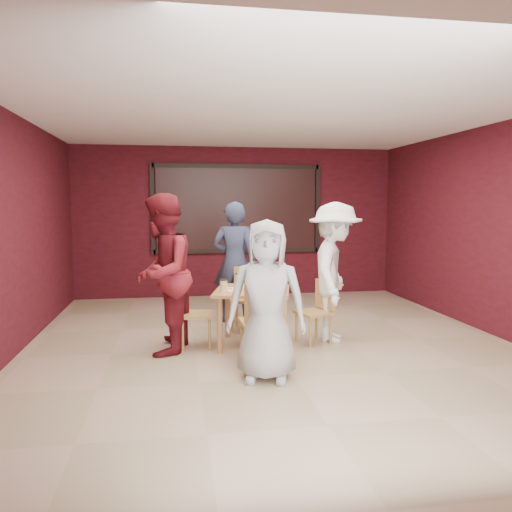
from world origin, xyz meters
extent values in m
plane|color=tan|center=(0.00, 0.00, 0.00)|extent=(7.00, 7.00, 0.00)
cube|color=black|center=(0.00, 3.45, 1.65)|extent=(3.00, 0.02, 1.50)
cube|color=#B7844B|center=(-0.24, 0.08, 0.68)|extent=(1.07, 1.07, 0.04)
cylinder|color=#B7844B|center=(-0.50, 0.51, 0.33)|extent=(0.07, 0.07, 0.66)
cylinder|color=#B7844B|center=(0.19, 0.34, 0.33)|extent=(0.07, 0.07, 0.66)
cylinder|color=#B7844B|center=(-0.67, -0.18, 0.33)|extent=(0.07, 0.07, 0.66)
cylinder|color=#B7844B|center=(0.02, -0.35, 0.33)|extent=(0.07, 0.07, 0.66)
cylinder|color=white|center=(-0.24, -0.20, 0.71)|extent=(0.22, 0.22, 0.01)
cone|color=#C38345|center=(-0.24, -0.20, 0.72)|extent=(0.21, 0.21, 0.02)
cylinder|color=#FAF0C7|center=(-0.12, -0.29, 0.77)|extent=(0.09, 0.09, 0.14)
cylinder|color=black|center=(-0.12, -0.29, 0.85)|extent=(0.09, 0.09, 0.01)
cylinder|color=white|center=(-0.24, 0.36, 0.71)|extent=(0.22, 0.22, 0.01)
cone|color=#C38345|center=(-0.24, 0.36, 0.72)|extent=(0.21, 0.21, 0.02)
cylinder|color=#FAF0C7|center=(-0.37, 0.44, 0.77)|extent=(0.09, 0.09, 0.14)
cylinder|color=black|center=(-0.37, 0.44, 0.85)|extent=(0.09, 0.09, 0.01)
cylinder|color=white|center=(-0.52, 0.08, 0.71)|extent=(0.22, 0.22, 0.01)
cone|color=#C38345|center=(-0.52, 0.08, 0.72)|extent=(0.21, 0.21, 0.02)
cylinder|color=#FAF0C7|center=(-0.61, -0.05, 0.77)|extent=(0.09, 0.09, 0.14)
cylinder|color=black|center=(-0.61, -0.05, 0.85)|extent=(0.09, 0.09, 0.01)
cylinder|color=white|center=(0.04, 0.08, 0.71)|extent=(0.22, 0.22, 0.01)
cone|color=#C38345|center=(0.04, 0.08, 0.72)|extent=(0.21, 0.21, 0.02)
cylinder|color=#FAF0C7|center=(0.12, 0.20, 0.77)|extent=(0.09, 0.09, 0.14)
cylinder|color=black|center=(0.12, 0.20, 0.85)|extent=(0.09, 0.09, 0.01)
cylinder|color=silver|center=(-0.17, 0.05, 0.75)|extent=(0.06, 0.06, 0.10)
cylinder|color=silver|center=(-0.22, 0.00, 0.74)|extent=(0.05, 0.05, 0.08)
cylinder|color=#A90C1C|center=(-0.32, 0.03, 0.77)|extent=(0.07, 0.07, 0.15)
cube|color=black|center=(-0.23, 0.08, 0.76)|extent=(0.12, 0.07, 0.11)
cube|color=#AA8342|center=(-0.26, -0.64, 0.46)|extent=(0.47, 0.47, 0.04)
cylinder|color=#AA8342|center=(-0.08, -0.45, 0.22)|extent=(0.04, 0.04, 0.44)
cylinder|color=#AA8342|center=(-0.45, -0.47, 0.22)|extent=(0.04, 0.04, 0.44)
cylinder|color=#AA8342|center=(-0.07, -0.81, 0.22)|extent=(0.04, 0.04, 0.44)
cylinder|color=#AA8342|center=(-0.43, -0.83, 0.22)|extent=(0.04, 0.04, 0.44)
cube|color=#AA8342|center=(-0.25, -0.84, 0.72)|extent=(0.45, 0.06, 0.43)
cube|color=#AA8342|center=(-0.21, 0.84, 0.42)|extent=(0.53, 0.53, 0.04)
cylinder|color=#AA8342|center=(-0.42, 0.74, 0.20)|extent=(0.04, 0.04, 0.40)
cylinder|color=#AA8342|center=(-0.11, 0.63, 0.20)|extent=(0.04, 0.04, 0.40)
cylinder|color=#AA8342|center=(-0.32, 1.06, 0.20)|extent=(0.04, 0.04, 0.40)
cylinder|color=#AA8342|center=(0.00, 0.95, 0.20)|extent=(0.04, 0.04, 0.40)
cube|color=#AA8342|center=(-0.15, 1.02, 0.66)|extent=(0.40, 0.17, 0.39)
cube|color=#AA8342|center=(-0.93, 0.12, 0.40)|extent=(0.42, 0.42, 0.04)
cylinder|color=#AA8342|center=(-0.78, -0.05, 0.19)|extent=(0.03, 0.03, 0.38)
cylinder|color=#AA8342|center=(-0.76, 0.27, 0.19)|extent=(0.03, 0.03, 0.38)
cylinder|color=#AA8342|center=(-1.10, -0.03, 0.19)|extent=(0.03, 0.03, 0.38)
cylinder|color=#AA8342|center=(-1.08, 0.29, 0.19)|extent=(0.03, 0.03, 0.38)
cube|color=#AA8342|center=(-1.11, 0.13, 0.63)|extent=(0.06, 0.40, 0.38)
cube|color=#AA8342|center=(0.53, 0.05, 0.39)|extent=(0.48, 0.48, 0.04)
cylinder|color=#AA8342|center=(0.33, 0.15, 0.18)|extent=(0.03, 0.03, 0.37)
cylinder|color=#AA8342|center=(0.44, -0.14, 0.18)|extent=(0.03, 0.03, 0.37)
cylinder|color=#AA8342|center=(0.62, 0.25, 0.18)|extent=(0.03, 0.03, 0.37)
cylinder|color=#AA8342|center=(0.72, -0.04, 0.18)|extent=(0.03, 0.03, 0.37)
cube|color=#AA8342|center=(0.69, 0.11, 0.60)|extent=(0.16, 0.37, 0.36)
imported|color=#A6A6A6|center=(-0.29, -1.13, 0.80)|extent=(0.88, 0.68, 1.60)
imported|color=#2A314B|center=(-0.31, 1.35, 0.89)|extent=(0.74, 0.58, 1.78)
imported|color=maroon|center=(-1.32, -0.03, 0.93)|extent=(0.89, 1.04, 1.87)
imported|color=white|center=(0.83, 0.15, 0.88)|extent=(1.03, 1.30, 1.77)
camera|label=1|loc=(-1.18, -5.88, 1.75)|focal=35.00mm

